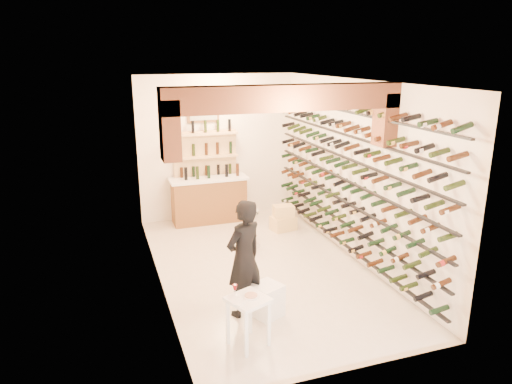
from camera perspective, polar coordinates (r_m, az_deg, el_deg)
ground at (r=8.45m, az=0.66°, el=-9.04°), size 6.00×6.00×0.00m
room_shell at (r=7.52m, az=1.38°, el=5.84°), size 3.52×6.02×3.21m
wine_rack at (r=8.53m, az=10.45°, el=1.99°), size 0.32×5.70×2.56m
back_counter at (r=10.56m, az=-5.65°, el=-0.78°), size 1.70×0.62×1.29m
back_shelving at (r=10.62m, az=-6.05°, el=2.86°), size 1.40×0.31×2.73m
tasting_table at (r=6.16m, az=-0.97°, el=-13.56°), size 0.60×0.60×0.81m
white_stool at (r=6.93m, az=1.31°, el=-12.84°), size 0.50×0.50×0.47m
person at (r=6.72m, az=-1.45°, el=-7.95°), size 0.74×0.65×1.71m
chrome_barstool at (r=9.17m, az=-0.74°, el=-4.02°), size 0.39×0.39×0.75m
crate_lower at (r=10.13m, az=3.29°, el=-3.75°), size 0.55×0.42×0.30m
crate_upper at (r=10.04m, az=3.31°, el=-2.30°), size 0.44×0.32×0.24m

